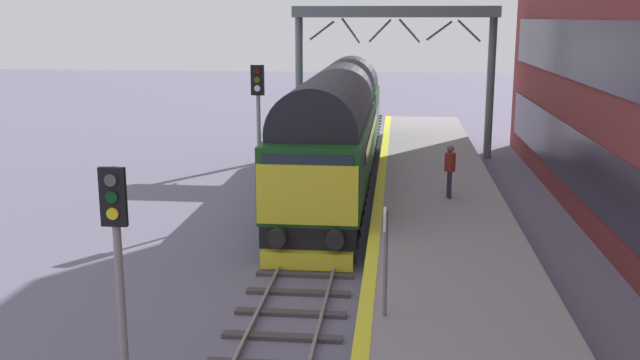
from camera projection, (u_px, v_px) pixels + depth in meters
ground_plane at (313, 253)px, 20.52m from camera, size 140.00×140.00×0.00m
track_main at (313, 252)px, 20.51m from camera, size 2.50×60.00×0.15m
station_platform at (443, 240)px, 20.04m from camera, size 4.00×44.00×1.01m
diesel_locomotive at (337, 126)px, 27.55m from camera, size 2.74×18.72×4.68m
signal_post_near at (117, 252)px, 12.18m from camera, size 0.44×0.22×4.11m
signal_post_mid at (258, 120)px, 24.25m from camera, size 0.44×0.22×4.97m
platform_number_sign at (385, 246)px, 13.45m from camera, size 0.10×0.44×2.05m
waiting_passenger at (450, 166)px, 22.53m from camera, size 0.35×0.51×1.64m
overhead_footbridge at (395, 24)px, 33.50m from camera, size 9.30×2.00×6.99m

